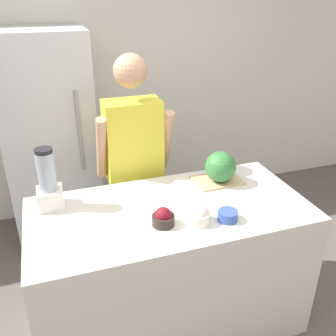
% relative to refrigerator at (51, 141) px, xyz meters
% --- Properties ---
extents(wall_back, '(8.00, 0.06, 2.60)m').
position_rel_refrigerator_xyz_m(wall_back, '(0.62, 0.39, 0.38)').
color(wall_back, silver).
rests_on(wall_back, ground_plane).
extents(counter_island, '(1.69, 0.82, 0.91)m').
position_rel_refrigerator_xyz_m(counter_island, '(0.62, -1.35, -0.46)').
color(counter_island, beige).
rests_on(counter_island, ground_plane).
extents(refrigerator, '(0.73, 0.71, 1.84)m').
position_rel_refrigerator_xyz_m(refrigerator, '(0.00, 0.00, 0.00)').
color(refrigerator, '#B7B7BC').
rests_on(refrigerator, ground_plane).
extents(person, '(0.54, 0.27, 1.73)m').
position_rel_refrigerator_xyz_m(person, '(0.55, -0.74, -0.02)').
color(person, '#4C608C').
rests_on(person, ground_plane).
extents(cutting_board, '(0.32, 0.22, 0.01)m').
position_rel_refrigerator_xyz_m(cutting_board, '(1.04, -1.13, 0.00)').
color(cutting_board, tan).
rests_on(cutting_board, counter_island).
extents(watermelon, '(0.21, 0.21, 0.21)m').
position_rel_refrigerator_xyz_m(watermelon, '(1.05, -1.15, 0.11)').
color(watermelon, '#2D6B33').
rests_on(watermelon, cutting_board).
extents(bowl_cherries, '(0.13, 0.13, 0.11)m').
position_rel_refrigerator_xyz_m(bowl_cherries, '(0.53, -1.50, 0.04)').
color(bowl_cherries, '#2D231E').
rests_on(bowl_cherries, counter_island).
extents(bowl_cream, '(0.14, 0.14, 0.12)m').
position_rel_refrigerator_xyz_m(bowl_cream, '(0.73, -1.54, 0.04)').
color(bowl_cream, beige).
rests_on(bowl_cream, counter_island).
extents(bowl_small_blue, '(0.12, 0.12, 0.06)m').
position_rel_refrigerator_xyz_m(bowl_small_blue, '(0.89, -1.57, 0.03)').
color(bowl_small_blue, '#334C9E').
rests_on(bowl_small_blue, counter_island).
extents(blender, '(0.15, 0.15, 0.38)m').
position_rel_refrigerator_xyz_m(blender, '(-0.05, -1.10, 0.16)').
color(blender, silver).
rests_on(blender, counter_island).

